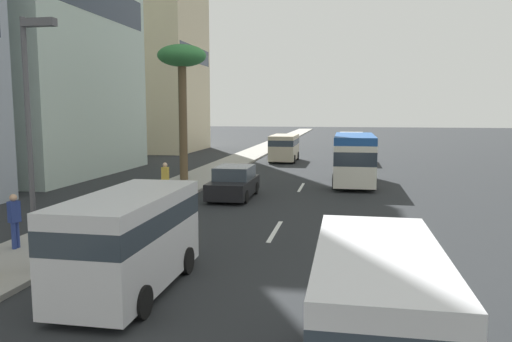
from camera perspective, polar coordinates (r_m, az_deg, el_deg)
name	(u,v)px	position (r m, az deg, el deg)	size (l,w,h in m)	color
ground_plane	(309,174)	(34.57, 6.20, -0.31)	(198.00, 198.00, 0.00)	#26282B
sidewalk_right	(215,170)	(35.70, -4.78, 0.06)	(162.00, 3.09, 0.15)	#9E9B93
lane_stripe_mid	(275,231)	(18.14, 2.21, -6.98)	(3.20, 0.16, 0.01)	silver
lane_stripe_far	(301,187)	(28.38, 5.25, -1.89)	(3.20, 0.16, 0.01)	silver
minibus_lead	(354,157)	(29.91, 11.31, 1.58)	(6.89, 2.42, 2.95)	silver
van_second	(378,308)	(8.31, 13.90, -15.11)	(4.73, 2.09, 2.26)	silver
van_third	(284,146)	(42.60, 3.30, 2.88)	(5.03, 2.23, 2.29)	beige
car_fourth	(234,183)	(24.84, -2.59, -1.40)	(4.36, 1.97, 1.59)	black
van_fifth	(130,236)	(12.40, -14.41, -7.29)	(4.94, 2.07, 2.41)	silver
van_sixth	(351,145)	(43.19, 10.98, 2.94)	(4.72, 2.16, 2.46)	white
pedestrian_mid_block	(14,218)	(16.94, -26.19, -4.95)	(0.38, 0.32, 1.70)	navy
pedestrian_by_tree	(165,178)	(24.40, -10.46, -0.83)	(0.30, 0.36, 1.73)	#4C8C66
palm_tree	(182,65)	(30.58, -8.57, 12.07)	(2.92, 2.92, 8.17)	brown
street_lamp	(32,116)	(14.12, -24.53, 5.78)	(0.24, 0.97, 6.61)	#4C4C51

